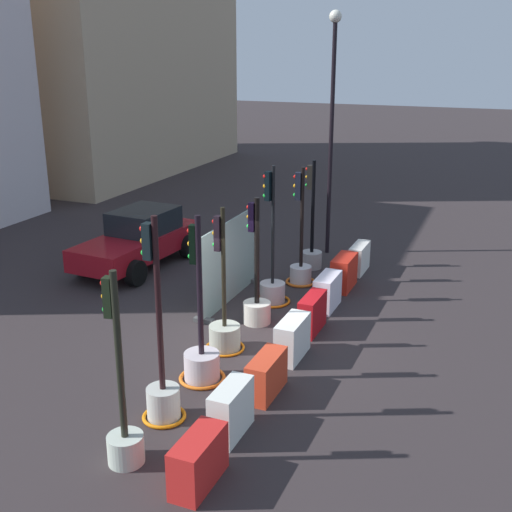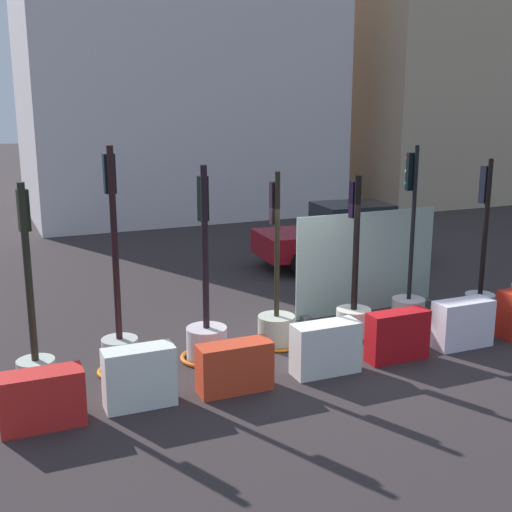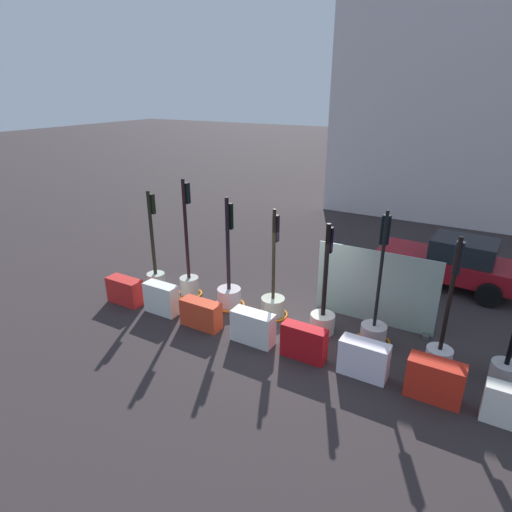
{
  "view_description": "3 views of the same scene",
  "coord_description": "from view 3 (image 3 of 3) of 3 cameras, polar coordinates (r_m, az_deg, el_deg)",
  "views": [
    {
      "loc": [
        -12.23,
        -4.97,
        6.23
      ],
      "look_at": [
        1.09,
        0.4,
        1.52
      ],
      "focal_mm": 45.05,
      "sensor_mm": 36.0,
      "label": 1
    },
    {
      "loc": [
        -5.69,
        -9.85,
        4.37
      ],
      "look_at": [
        -1.21,
        0.43,
        1.68
      ],
      "focal_mm": 46.23,
      "sensor_mm": 36.0,
      "label": 2
    },
    {
      "loc": [
        4.0,
        -9.19,
        6.1
      ],
      "look_at": [
        -1.45,
        0.45,
        1.68
      ],
      "focal_mm": 29.76,
      "sensor_mm": 36.0,
      "label": 3
    }
  ],
  "objects": [
    {
      "name": "site_fence_panel",
      "position": [
        11.97,
        15.66,
        -4.33
      ],
      "size": [
        3.27,
        0.5,
        2.11
      ],
      "color": "#8FA69D",
      "rests_on": "ground_plane"
    },
    {
      "name": "construction_barrier_1",
      "position": [
        12.53,
        -12.59,
        -5.6
      ],
      "size": [
        1.03,
        0.42,
        0.89
      ],
      "color": "white",
      "rests_on": "ground_plane"
    },
    {
      "name": "building_main_facade",
      "position": [
        24.71,
        26.14,
        18.26
      ],
      "size": [
        11.8,
        7.57,
        10.9
      ],
      "color": "silver",
      "rests_on": "ground_plane"
    },
    {
      "name": "construction_barrier_6",
      "position": [
        9.88,
        22.89,
        -15.13
      ],
      "size": [
        1.13,
        0.49,
        0.89
      ],
      "color": "red",
      "rests_on": "ground_plane"
    },
    {
      "name": "traffic_light_5",
      "position": [
        11.22,
        15.6,
        -8.95
      ],
      "size": [
        0.92,
        0.92,
        3.51
      ],
      "color": "#B8ACAE",
      "rests_on": "ground_plane"
    },
    {
      "name": "construction_barrier_3",
      "position": [
        10.91,
        -0.42,
        -9.57
      ],
      "size": [
        1.12,
        0.45,
        0.85
      ],
      "color": "silver",
      "rests_on": "ground_plane"
    },
    {
      "name": "traffic_light_1",
      "position": [
        13.32,
        -8.99,
        -2.56
      ],
      "size": [
        0.78,
        0.78,
        3.68
      ],
      "color": "beige",
      "rests_on": "ground_plane"
    },
    {
      "name": "ground_plane",
      "position": [
        11.73,
        5.16,
        -9.65
      ],
      "size": [
        120.0,
        120.0,
        0.0
      ],
      "primitive_type": "plane",
      "color": "#30292A"
    },
    {
      "name": "traffic_light_6",
      "position": [
        10.83,
        23.58,
        -11.01
      ],
      "size": [
        0.83,
        0.83,
        3.23
      ],
      "color": "silver",
      "rests_on": "ground_plane"
    },
    {
      "name": "traffic_light_4",
      "position": [
        11.4,
        9.02,
        -7.43
      ],
      "size": [
        0.65,
        0.65,
        3.02
      ],
      "color": "beige",
      "rests_on": "ground_plane"
    },
    {
      "name": "traffic_light_7",
      "position": [
        10.92,
        30.79,
        -11.69
      ],
      "size": [
        0.6,
        0.6,
        3.18
      ],
      "color": "#B0AAAB",
      "rests_on": "ground_plane"
    },
    {
      "name": "construction_barrier_0",
      "position": [
        13.39,
        -17.18,
        -4.49
      ],
      "size": [
        1.12,
        0.48,
        0.79
      ],
      "color": "red",
      "rests_on": "ground_plane"
    },
    {
      "name": "construction_barrier_4",
      "position": [
        10.39,
        6.43,
        -11.46
      ],
      "size": [
        1.1,
        0.38,
        0.86
      ],
      "color": "#B61016",
      "rests_on": "ground_plane"
    },
    {
      "name": "traffic_light_3",
      "position": [
        12.09,
        2.31,
        -5.96
      ],
      "size": [
        0.86,
        0.86,
        3.14
      ],
      "color": "#AFB39F",
      "rests_on": "ground_plane"
    },
    {
      "name": "car_red_compact",
      "position": [
        15.16,
        24.84,
        -0.73
      ],
      "size": [
        4.51,
        2.35,
        1.65
      ],
      "color": "maroon",
      "rests_on": "ground_plane"
    },
    {
      "name": "traffic_light_2",
      "position": [
        12.59,
        -3.63,
        -4.67
      ],
      "size": [
        0.92,
        0.92,
        3.33
      ],
      "color": "silver",
      "rests_on": "ground_plane"
    },
    {
      "name": "construction_barrier_5",
      "position": [
        10.07,
        14.27,
        -13.26
      ],
      "size": [
        1.1,
        0.45,
        0.86
      ],
      "color": "white",
      "rests_on": "ground_plane"
    },
    {
      "name": "construction_barrier_2",
      "position": [
        11.68,
        -7.41,
        -7.73
      ],
      "size": [
        1.14,
        0.44,
        0.77
      ],
      "color": "red",
      "rests_on": "ground_plane"
    },
    {
      "name": "traffic_light_0",
      "position": [
        14.06,
        -13.4,
        -1.48
      ],
      "size": [
        0.58,
        0.58,
        3.2
      ],
      "color": "beige",
      "rests_on": "ground_plane"
    }
  ]
}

